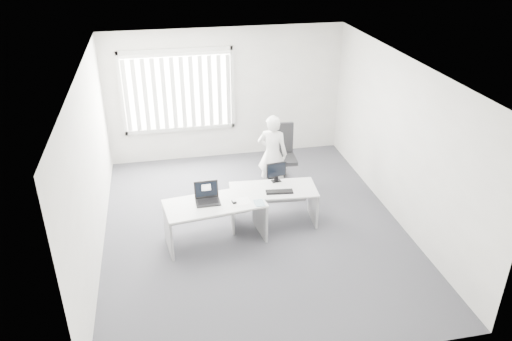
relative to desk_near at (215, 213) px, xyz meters
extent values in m
plane|color=#56555D|center=(0.69, 0.25, -0.52)|extent=(6.00, 6.00, 0.00)
cube|color=silver|center=(0.69, 3.25, 0.88)|extent=(5.00, 0.02, 2.80)
cube|color=silver|center=(0.69, -2.75, 0.88)|extent=(5.00, 0.02, 2.80)
cube|color=silver|center=(-1.81, 0.25, 0.88)|extent=(0.02, 6.00, 2.80)
cube|color=silver|center=(3.19, 0.25, 0.88)|extent=(0.02, 6.00, 2.80)
cube|color=white|center=(0.69, 0.25, 2.28)|extent=(5.00, 6.00, 0.02)
cube|color=beige|center=(-0.31, 3.21, 1.03)|extent=(2.32, 0.06, 1.76)
cube|color=silver|center=(0.00, 0.00, 0.19)|extent=(1.65, 0.93, 0.03)
cube|color=#9D9DA0|center=(-0.76, -0.10, -0.17)|extent=(0.12, 0.68, 0.69)
cube|color=#9D9DA0|center=(0.76, 0.10, -0.17)|extent=(0.12, 0.68, 0.69)
cube|color=silver|center=(1.04, 0.35, 0.13)|extent=(1.50, 0.79, 0.03)
cube|color=#9D9DA0|center=(0.34, 0.40, -0.20)|extent=(0.08, 0.63, 0.63)
cube|color=#9D9DA0|center=(1.75, 0.30, -0.20)|extent=(0.08, 0.63, 0.63)
cylinder|color=black|center=(1.55, 1.72, -0.47)|extent=(0.71, 0.71, 0.09)
cylinder|color=black|center=(1.55, 1.72, -0.26)|extent=(0.08, 0.08, 0.52)
cube|color=black|center=(1.55, 1.72, 0.00)|extent=(0.55, 0.55, 0.08)
cube|color=black|center=(1.57, 1.95, 0.36)|extent=(0.50, 0.10, 0.62)
imported|color=silver|center=(1.29, 1.47, 0.26)|extent=(0.66, 0.56, 1.55)
cube|color=white|center=(0.41, -0.04, 0.20)|extent=(0.35, 0.27, 0.00)
cube|color=silver|center=(0.69, -0.16, 0.21)|extent=(0.16, 0.21, 0.01)
cube|color=black|center=(1.11, 0.21, 0.16)|extent=(0.47, 0.20, 0.02)
camera|label=1|loc=(-0.72, -6.78, 4.25)|focal=35.00mm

